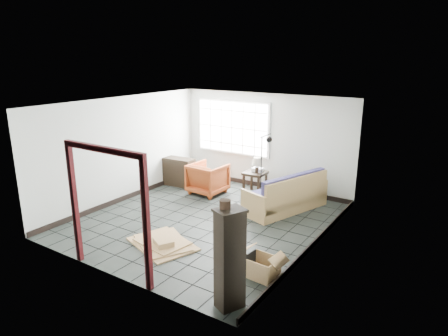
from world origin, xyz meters
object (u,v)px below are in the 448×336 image
Objects in this scene: armchair at (208,177)px; side_table at (255,176)px; tall_shelf at (230,259)px; futon_sofa at (287,197)px.

side_table is at bearing -145.51° from armchair.
tall_shelf is (2.11, -4.56, 0.29)m from side_table.
tall_shelf reaches higher than futon_sofa.
side_table is 5.03m from tall_shelf.
armchair is (-2.28, -0.02, 0.11)m from futon_sofa.
futon_sofa is 4.05m from tall_shelf.
tall_shelf reaches higher than side_table.
side_table is at bearing 171.71° from futon_sofa.
tall_shelf is (0.88, -3.93, 0.44)m from futon_sofa.
armchair is 0.59× the size of tall_shelf.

